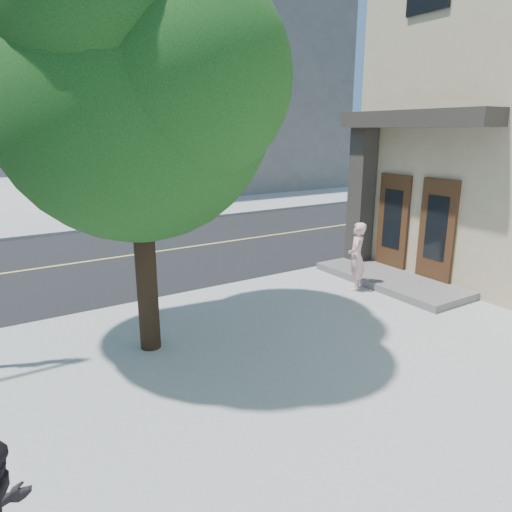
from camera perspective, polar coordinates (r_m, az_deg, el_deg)
sidewalk_ne at (r=34.42m, az=-9.41°, el=8.58°), size 29.00×25.00×0.12m
filler_ne at (r=35.00m, az=-9.48°, el=20.27°), size 18.00×16.00×14.00m
man_on_phone at (r=11.58m, az=12.27°, el=-0.08°), size 0.73×0.71×1.69m
street_tree at (r=8.09m, az=-14.05°, el=21.52°), size 5.58×5.08×7.41m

